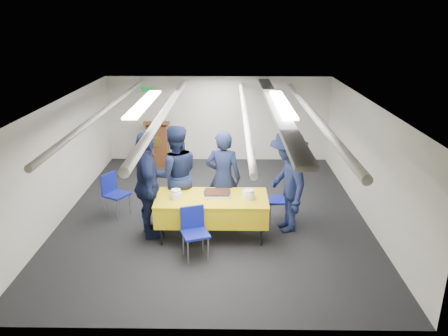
{
  "coord_description": "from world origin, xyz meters",
  "views": [
    {
      "loc": [
        0.32,
        -8.13,
        3.87
      ],
      "look_at": [
        0.21,
        -0.2,
        1.05
      ],
      "focal_mm": 35.0,
      "sensor_mm": 36.0,
      "label": 1
    }
  ],
  "objects": [
    {
      "name": "sailor_a",
      "position": [
        0.2,
        -0.42,
        0.93
      ],
      "size": [
        0.73,
        0.54,
        1.85
      ],
      "primitive_type": "imported",
      "rotation": [
        0.0,
        0.0,
        2.99
      ],
      "color": "black",
      "rests_on": "ground"
    },
    {
      "name": "ground",
      "position": [
        0.0,
        0.0,
        0.0
      ],
      "size": [
        7.0,
        7.0,
        0.0
      ],
      "primitive_type": "plane",
      "color": "black",
      "rests_on": "ground"
    },
    {
      "name": "room_shell",
      "position": [
        0.09,
        0.41,
        1.81
      ],
      "size": [
        6.0,
        7.0,
        2.3
      ],
      "color": "silver",
      "rests_on": "ground"
    },
    {
      "name": "plate_stack_right",
      "position": [
        0.65,
        -1.03,
        0.85
      ],
      "size": [
        0.22,
        0.22,
        0.17
      ],
      "color": "white",
      "rests_on": "serving_table"
    },
    {
      "name": "chair_left",
      "position": [
        -2.01,
        -0.09,
        0.53
      ],
      "size": [
        0.57,
        0.57,
        0.87
      ],
      "color": "gray",
      "rests_on": "ground"
    },
    {
      "name": "plate_stack_left",
      "position": [
        -0.63,
        -1.03,
        0.84
      ],
      "size": [
        0.21,
        0.21,
        0.16
      ],
      "color": "white",
      "rests_on": "serving_table"
    },
    {
      "name": "chair_near",
      "position": [
        -0.27,
        -1.67,
        0.53
      ],
      "size": [
        0.53,
        0.53,
        0.87
      ],
      "color": "gray",
      "rests_on": "ground"
    },
    {
      "name": "sailor_d",
      "position": [
        1.38,
        -0.68,
        0.96
      ],
      "size": [
        0.97,
        1.37,
        1.93
      ],
      "primitive_type": "imported",
      "rotation": [
        0.0,
        0.0,
        -1.35
      ],
      "color": "black",
      "rests_on": "ground"
    },
    {
      "name": "sailor_b",
      "position": [
        -0.71,
        -0.39,
        0.97
      ],
      "size": [
        1.09,
        0.95,
        1.94
      ],
      "primitive_type": "imported",
      "rotation": [
        0.0,
        0.0,
        3.4
      ],
      "color": "black",
      "rests_on": "ground"
    },
    {
      "name": "chair_right",
      "position": [
        1.36,
        -0.35,
        0.53
      ],
      "size": [
        0.43,
        0.43,
        0.87
      ],
      "color": "gray",
      "rests_on": "ground"
    },
    {
      "name": "serving_table",
      "position": [
        0.0,
        -0.98,
        0.56
      ],
      "size": [
        2.0,
        0.95,
        0.77
      ],
      "color": "black",
      "rests_on": "ground"
    },
    {
      "name": "podium",
      "position": [
        -1.6,
        3.05,
        0.61
      ],
      "size": [
        0.62,
        0.53,
        1.25
      ],
      "color": "brown",
      "rests_on": "ground"
    },
    {
      "name": "sailor_c",
      "position": [
        -1.14,
        -0.97,
        0.99
      ],
      "size": [
        0.78,
        1.24,
        1.97
      ],
      "primitive_type": "imported",
      "rotation": [
        0.0,
        0.0,
        1.85
      ],
      "color": "black",
      "rests_on": "ground"
    },
    {
      "name": "sheet_cake",
      "position": [
        0.09,
        -0.9,
        0.81
      ],
      "size": [
        0.48,
        0.37,
        0.09
      ],
      "color": "white",
      "rests_on": "serving_table"
    }
  ]
}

